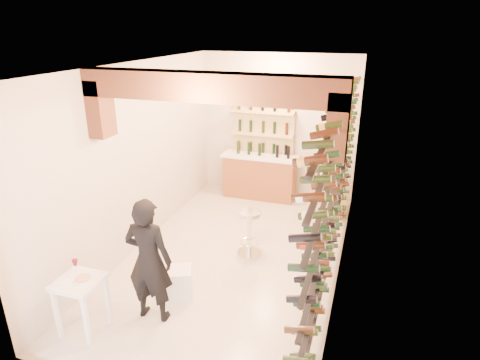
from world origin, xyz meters
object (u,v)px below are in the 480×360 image
at_px(tasting_table, 80,289).
at_px(wine_rack, 331,183).
at_px(back_counter, 260,175).
at_px(person, 149,261).
at_px(white_stool, 180,282).
at_px(chrome_barstool, 249,229).
at_px(crate_lower, 332,208).

bearing_deg(tasting_table, wine_rack, 39.76).
relative_size(back_counter, person, 0.97).
distance_m(tasting_table, white_stool, 1.42).
distance_m(person, chrome_barstool, 2.14).
height_order(wine_rack, back_counter, wine_rack).
relative_size(person, chrome_barstool, 2.13).
relative_size(wine_rack, crate_lower, 11.01).
relative_size(tasting_table, chrome_barstool, 1.15).
bearing_deg(chrome_barstool, back_counter, 101.68).
distance_m(wine_rack, crate_lower, 2.61).
xyz_separation_m(tasting_table, white_stool, (0.84, 1.06, -0.42)).
height_order(wine_rack, chrome_barstool, wine_rack).
bearing_deg(back_counter, wine_rack, -55.34).
bearing_deg(wine_rack, chrome_barstool, 173.57).
bearing_deg(white_stool, back_counter, 88.44).
bearing_deg(wine_rack, person, -139.14).
xyz_separation_m(wine_rack, back_counter, (-1.83, 2.65, -1.02)).
bearing_deg(wine_rack, tasting_table, -139.84).
bearing_deg(crate_lower, wine_rack, -86.59).
distance_m(wine_rack, back_counter, 3.38).
height_order(back_counter, tasting_table, back_counter).
xyz_separation_m(tasting_table, person, (0.69, 0.54, 0.23)).
distance_m(back_counter, chrome_barstool, 2.55).
height_order(person, crate_lower, person).
xyz_separation_m(back_counter, white_stool, (-0.11, -3.93, -0.31)).
bearing_deg(tasting_table, chrome_barstool, 59.21).
distance_m(chrome_barstool, crate_lower, 2.39).
relative_size(back_counter, chrome_barstool, 2.07).
bearing_deg(white_stool, wine_rack, 33.42).
relative_size(wine_rack, chrome_barstool, 6.93).
bearing_deg(person, back_counter, -96.12).
xyz_separation_m(back_counter, tasting_table, (-0.94, -4.99, 0.11)).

